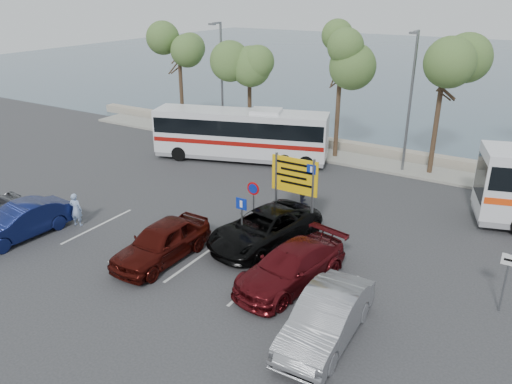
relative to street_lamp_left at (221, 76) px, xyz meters
The scene contains 23 objects.
ground 17.43m from the street_lamp_left, 53.51° to the right, with size 120.00×120.00×0.00m, color #303033.
kerb_strip 10.99m from the street_lamp_left, ahead, with size 44.00×2.40×0.15m, color gray.
seawall 11.16m from the street_lamp_left, 13.93° to the left, with size 48.00×0.80×0.60m, color #A29581.
sea 47.77m from the street_lamp_left, 77.86° to the left, with size 140.00×140.00×0.00m, color #465D70.
tree_far_left 4.38m from the street_lamp_left, behind, with size 3.20×3.20×7.60m.
tree_left 2.49m from the street_lamp_left, 13.51° to the left, with size 3.20×3.20×7.20m.
tree_mid 8.76m from the street_lamp_left, ahead, with size 3.20×3.20×8.00m.
tree_right 14.59m from the street_lamp_left, ahead, with size 3.20×3.20×7.40m.
street_lamp_left is the anchor object (origin of this frame).
street_lamp_right 13.00m from the street_lamp_left, ahead, with size 0.45×1.15×8.01m.
direction_sign 15.24m from the street_lamp_left, 43.17° to the right, with size 2.20×0.12×3.60m.
sign_no_stop 14.88m from the street_lamp_left, 49.83° to the right, with size 0.60×0.08×2.35m.
sign_parking 16.37m from the street_lamp_left, 52.40° to the right, with size 0.50×0.07×2.25m.
sign_taxi 23.38m from the street_lamp_left, 31.27° to the right, with size 0.50×0.07×2.20m.
lane_markings 17.62m from the street_lamp_left, 58.61° to the right, with size 12.02×4.20×0.01m, color silver, non-canonical shape.
coach_bus_left 5.53m from the street_lamp_left, 40.78° to the right, with size 11.03×5.56×3.38m.
car_blue 17.48m from the street_lamp_left, 86.64° to the right, with size 1.59×4.56×1.50m, color #10194A.
car_maroon 19.58m from the street_lamp_left, 47.77° to the right, with size 2.05×5.04×1.46m, color #530D12.
car_red 17.51m from the street_lamp_left, 63.53° to the right, with size 1.87×4.65×1.58m, color #3F0D09.
suv_black 16.42m from the street_lamp_left, 48.86° to the right, with size 2.51×5.45×1.51m, color black.
car_silver_b 22.80m from the street_lamp_left, 47.11° to the right, with size 1.65×4.72×1.56m, color gray.
pedestrian_near 15.57m from the street_lamp_left, 81.79° to the right, with size 0.58×0.38×1.60m, color #92ACD5.
pedestrian_far 12.74m from the street_lamp_left, 35.07° to the right, with size 0.95×0.74×1.95m, color #2F3147.
Camera 1 is at (10.05, -15.01, 10.27)m, focal length 35.00 mm.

